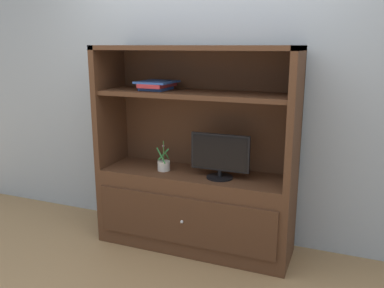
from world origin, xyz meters
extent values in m
plane|color=#99754C|center=(0.00, 0.00, 0.00)|extent=(8.00, 8.00, 0.00)
cube|color=#9EA8B2|center=(0.00, 0.75, 1.40)|extent=(6.00, 0.10, 2.80)
cube|color=#4C2D1C|center=(0.00, 0.40, 0.32)|extent=(1.60, 0.48, 0.64)
cube|color=#462A19|center=(0.00, 0.15, 0.32)|extent=(1.47, 0.02, 0.39)
sphere|color=silver|center=(0.00, 0.14, 0.32)|extent=(0.02, 0.02, 0.02)
cube|color=#4C2D1C|center=(-0.77, 0.40, 1.15)|extent=(0.05, 0.48, 1.01)
cube|color=#4C2D1C|center=(0.77, 0.40, 1.15)|extent=(0.05, 0.48, 1.01)
cube|color=#4C2D1C|center=(0.00, 0.63, 1.15)|extent=(1.60, 0.02, 1.01)
cube|color=#4C2D1C|center=(0.00, 0.40, 1.63)|extent=(1.60, 0.48, 0.04)
cube|color=#4C2D1C|center=(0.00, 0.40, 1.28)|extent=(1.50, 0.43, 0.04)
cylinder|color=black|center=(0.23, 0.35, 0.65)|extent=(0.21, 0.21, 0.01)
cylinder|color=black|center=(0.23, 0.35, 0.68)|extent=(0.03, 0.03, 0.05)
cube|color=black|center=(0.23, 0.35, 0.85)|extent=(0.47, 0.02, 0.29)
cube|color=black|center=(0.23, 0.33, 0.85)|extent=(0.43, 0.00, 0.26)
cylinder|color=beige|center=(-0.26, 0.36, 0.68)|extent=(0.10, 0.10, 0.08)
cylinder|color=#3D6B33|center=(-0.26, 0.36, 0.81)|extent=(0.01, 0.01, 0.17)
cube|color=#2D7A38|center=(-0.23, 0.36, 0.77)|extent=(0.02, 0.10, 0.09)
cube|color=#2D7A38|center=(-0.27, 0.38, 0.77)|extent=(0.08, 0.05, 0.10)
cube|color=#2D7A38|center=(-0.27, 0.34, 0.77)|extent=(0.12, 0.08, 0.11)
sphere|color=#C6729E|center=(-0.26, 0.37, 0.85)|extent=(0.02, 0.02, 0.02)
cube|color=#2D519E|center=(-0.33, 0.41, 1.31)|extent=(0.20, 0.24, 0.03)
cube|color=red|center=(-0.32, 0.41, 1.34)|extent=(0.21, 0.32, 0.03)
cube|color=#2D519E|center=(-0.32, 0.40, 1.36)|extent=(0.29, 0.31, 0.02)
camera|label=1|loc=(1.15, -2.50, 1.65)|focal=37.69mm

